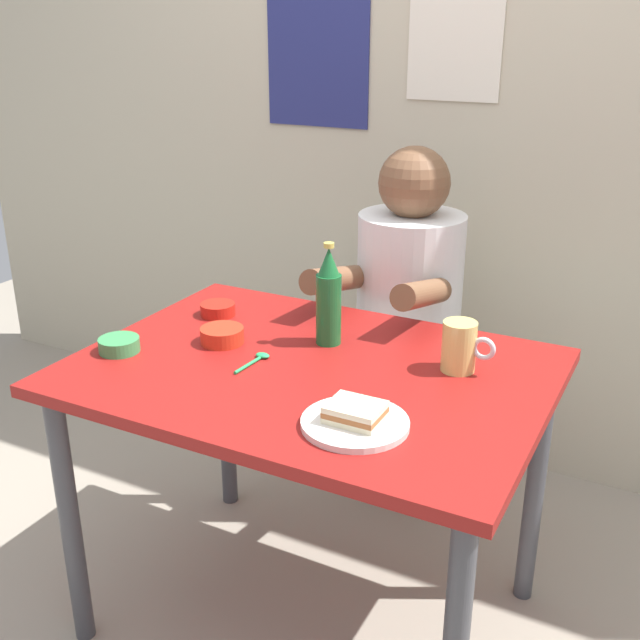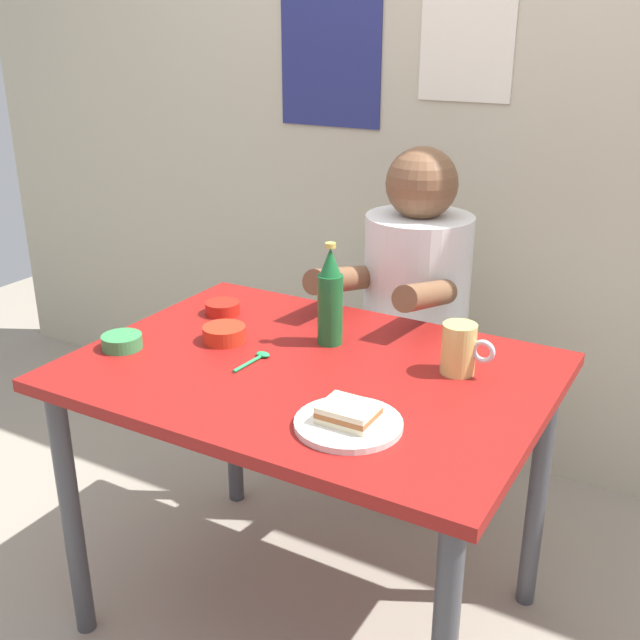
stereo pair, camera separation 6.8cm
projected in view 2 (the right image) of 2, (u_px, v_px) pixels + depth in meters
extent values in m
plane|color=gray|center=(311.00, 613.00, 2.07)|extent=(6.00, 6.00, 0.00)
cube|color=#BCB299|center=(475.00, 87.00, 2.44)|extent=(4.40, 0.08, 2.60)
cube|color=silver|center=(467.00, 31.00, 2.36)|extent=(0.31, 0.01, 0.42)
cube|color=navy|center=(330.00, 57.00, 2.61)|extent=(0.39, 0.01, 0.46)
cube|color=maroon|center=(310.00, 372.00, 1.81)|extent=(1.10, 0.80, 0.03)
cylinder|color=#3F3F44|center=(71.00, 515.00, 1.89)|extent=(0.05, 0.05, 0.71)
cylinder|color=#3F3F44|center=(232.00, 404.00, 2.44)|extent=(0.05, 0.05, 0.71)
cylinder|color=#3F3F44|center=(538.00, 491.00, 1.99)|extent=(0.05, 0.05, 0.71)
cylinder|color=#4C4C51|center=(409.00, 444.00, 2.50)|extent=(0.08, 0.08, 0.41)
cylinder|color=brown|center=(412.00, 382.00, 2.42)|extent=(0.34, 0.34, 0.04)
cylinder|color=white|center=(416.00, 299.00, 2.32)|extent=(0.32, 0.32, 0.52)
sphere|color=brown|center=(422.00, 183.00, 2.19)|extent=(0.21, 0.21, 0.21)
cylinder|color=brown|center=(340.00, 280.00, 2.13)|extent=(0.07, 0.31, 0.14)
cylinder|color=brown|center=(426.00, 295.00, 2.01)|extent=(0.07, 0.31, 0.14)
cylinder|color=silver|center=(348.00, 424.00, 1.53)|extent=(0.22, 0.22, 0.01)
cube|color=beige|center=(348.00, 418.00, 1.52)|extent=(0.11, 0.09, 0.01)
cube|color=#9E592D|center=(349.00, 413.00, 1.52)|extent=(0.11, 0.09, 0.01)
cube|color=beige|center=(349.00, 407.00, 1.52)|extent=(0.11, 0.09, 0.01)
cylinder|color=#D1BC66|center=(459.00, 349.00, 1.75)|extent=(0.08, 0.08, 0.12)
torus|color=silver|center=(483.00, 351.00, 1.72)|extent=(0.06, 0.01, 0.06)
cylinder|color=#19602D|center=(330.00, 310.00, 1.90)|extent=(0.06, 0.06, 0.18)
cone|color=#19602D|center=(330.00, 262.00, 1.85)|extent=(0.05, 0.05, 0.07)
cylinder|color=#BFB74C|center=(330.00, 245.00, 1.84)|extent=(0.03, 0.03, 0.01)
cylinder|color=#B21E14|center=(223.00, 308.00, 2.12)|extent=(0.10, 0.10, 0.03)
cylinder|color=maroon|center=(222.00, 305.00, 2.11)|extent=(0.08, 0.08, 0.02)
cylinder|color=#388C4C|center=(122.00, 342.00, 1.89)|extent=(0.10, 0.10, 0.03)
cylinder|color=#5B643A|center=(122.00, 339.00, 1.89)|extent=(0.08, 0.08, 0.02)
cylinder|color=red|center=(224.00, 334.00, 1.93)|extent=(0.11, 0.11, 0.04)
cylinder|color=#A33521|center=(224.00, 331.00, 1.93)|extent=(0.09, 0.09, 0.02)
cylinder|color=#26A559|center=(249.00, 363.00, 1.81)|extent=(0.02, 0.11, 0.01)
ellipsoid|color=#26A559|center=(263.00, 354.00, 1.85)|extent=(0.04, 0.02, 0.01)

